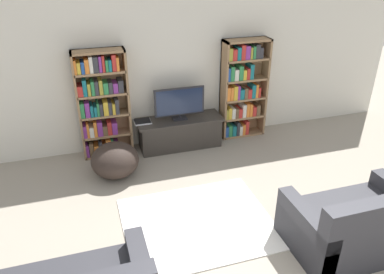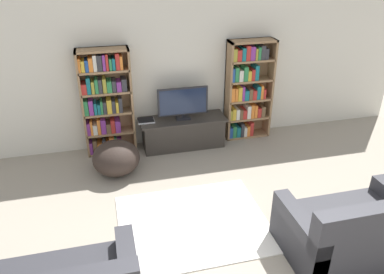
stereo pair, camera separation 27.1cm
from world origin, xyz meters
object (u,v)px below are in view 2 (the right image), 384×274
at_px(television, 183,103).
at_px(beanbag_ottoman, 116,158).
at_px(tv_stand, 183,132).
at_px(bookshelf_left, 105,102).
at_px(laptop, 146,120).
at_px(bookshelf_right, 247,90).
at_px(couch_right_sofa, 353,231).

relative_size(television, beanbag_ottoman, 1.19).
bearing_deg(tv_stand, bookshelf_left, 173.96).
xyz_separation_m(bookshelf_left, laptop, (0.63, -0.09, -0.36)).
bearing_deg(beanbag_ottoman, bookshelf_left, 95.13).
xyz_separation_m(bookshelf_left, tv_stand, (1.26, -0.13, -0.63)).
bearing_deg(television, beanbag_ottoman, -152.94).
distance_m(television, laptop, 0.70).
relative_size(television, laptop, 3.04).
xyz_separation_m(tv_stand, beanbag_ottoman, (-1.20, -0.62, 0.00)).
height_order(bookshelf_right, beanbag_ottoman, bookshelf_right).
relative_size(laptop, beanbag_ottoman, 0.39).
relative_size(television, couch_right_sofa, 0.57).
xyz_separation_m(bookshelf_left, bookshelf_right, (2.46, 0.00, -0.01)).
relative_size(bookshelf_right, laptop, 6.31).
bearing_deg(bookshelf_right, beanbag_ottoman, -162.44).
height_order(bookshelf_left, couch_right_sofa, bookshelf_left).
xyz_separation_m(laptop, couch_right_sofa, (1.93, -3.04, -0.24)).
height_order(couch_right_sofa, beanbag_ottoman, couch_right_sofa).
bearing_deg(laptop, couch_right_sofa, -57.63).
xyz_separation_m(television, couch_right_sofa, (1.29, -2.98, -0.53)).
bearing_deg(laptop, tv_stand, -4.40).
bearing_deg(bookshelf_left, bookshelf_right, 0.02).
bearing_deg(bookshelf_left, beanbag_ottoman, -84.87).
bearing_deg(tv_stand, couch_right_sofa, -66.61).
bearing_deg(couch_right_sofa, bookshelf_left, 129.31).
distance_m(bookshelf_right, television, 1.20).
xyz_separation_m(bookshelf_left, television, (1.26, -0.14, -0.07)).
xyz_separation_m(couch_right_sofa, beanbag_ottoman, (-2.49, 2.37, -0.03)).
distance_m(bookshelf_left, laptop, 0.73).
height_order(bookshelf_right, television, bookshelf_right).
distance_m(bookshelf_left, tv_stand, 1.42).
relative_size(laptop, couch_right_sofa, 0.19).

